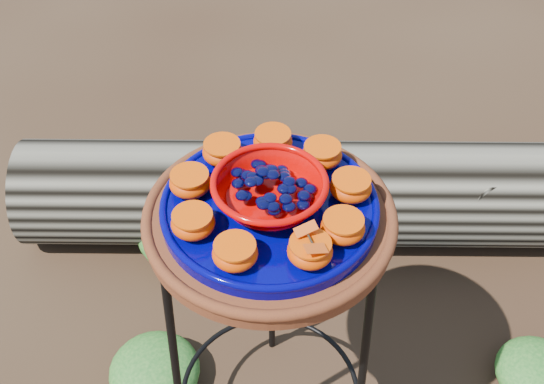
{
  "coord_description": "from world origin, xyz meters",
  "views": [
    {
      "loc": [
        0.02,
        -0.79,
        1.56
      ],
      "look_at": [
        0.0,
        0.0,
        0.78
      ],
      "focal_mm": 45.0,
      "sensor_mm": 36.0,
      "label": 1
    }
  ],
  "objects_px": {
    "terracotta_saucer": "(270,220)",
    "driftwood_log": "(307,193)",
    "cobalt_plate": "(270,208)",
    "plant_stand": "(270,342)",
    "red_bowl": "(270,192)"
  },
  "relations": [
    {
      "from": "terracotta_saucer",
      "to": "driftwood_log",
      "type": "relative_size",
      "value": 0.25
    },
    {
      "from": "cobalt_plate",
      "to": "driftwood_log",
      "type": "xyz_separation_m",
      "value": [
        0.1,
        0.64,
        -0.59
      ]
    },
    {
      "from": "plant_stand",
      "to": "driftwood_log",
      "type": "relative_size",
      "value": 0.42
    },
    {
      "from": "terracotta_saucer",
      "to": "driftwood_log",
      "type": "height_order",
      "value": "terracotta_saucer"
    },
    {
      "from": "terracotta_saucer",
      "to": "red_bowl",
      "type": "height_order",
      "value": "red_bowl"
    },
    {
      "from": "red_bowl",
      "to": "driftwood_log",
      "type": "distance_m",
      "value": 0.9
    },
    {
      "from": "terracotta_saucer",
      "to": "red_bowl",
      "type": "relative_size",
      "value": 2.33
    },
    {
      "from": "driftwood_log",
      "to": "cobalt_plate",
      "type": "bearing_deg",
      "value": -98.46
    },
    {
      "from": "cobalt_plate",
      "to": "red_bowl",
      "type": "height_order",
      "value": "red_bowl"
    },
    {
      "from": "plant_stand",
      "to": "cobalt_plate",
      "type": "height_order",
      "value": "cobalt_plate"
    },
    {
      "from": "cobalt_plate",
      "to": "red_bowl",
      "type": "xyz_separation_m",
      "value": [
        0.0,
        0.0,
        0.04
      ]
    },
    {
      "from": "plant_stand",
      "to": "red_bowl",
      "type": "bearing_deg",
      "value": 0.0
    },
    {
      "from": "red_bowl",
      "to": "terracotta_saucer",
      "type": "bearing_deg",
      "value": 0.0
    },
    {
      "from": "cobalt_plate",
      "to": "plant_stand",
      "type": "bearing_deg",
      "value": 0.0
    },
    {
      "from": "plant_stand",
      "to": "cobalt_plate",
      "type": "distance_m",
      "value": 0.4
    }
  ]
}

